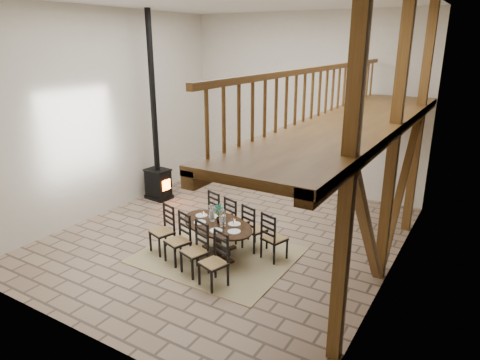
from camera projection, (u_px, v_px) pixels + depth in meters
The scene contains 7 objects.
ground at pixel (228, 236), 9.71m from camera, with size 8.00×8.00×0.00m, color gray.
room_shell at pixel (279, 107), 8.19m from camera, with size 7.02×8.02×5.01m.
rug at pixel (218, 255), 8.82m from camera, with size 3.00×2.50×0.02m, color tan.
dining_table at pixel (217, 239), 8.71m from camera, with size 2.65×2.51×1.13m.
wood_stove at pixel (157, 160), 11.69m from camera, with size 0.69×0.55×5.00m.
log_basket at pixel (160, 188), 12.28m from camera, with size 0.53×0.53×0.44m.
log_stack at pixel (154, 190), 12.08m from camera, with size 0.34×0.25×0.43m.
Camera 1 is at (4.81, -7.42, 4.21)m, focal length 32.00 mm.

